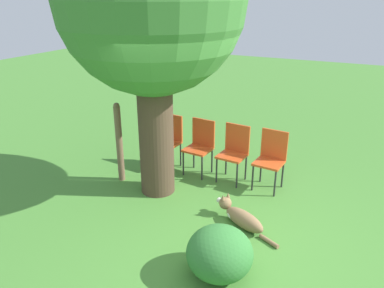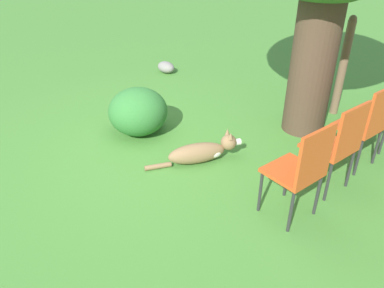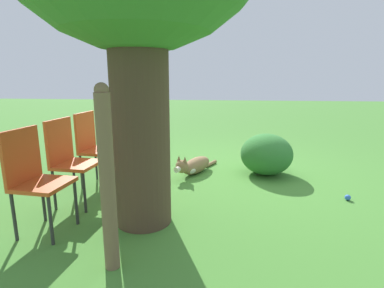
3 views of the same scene
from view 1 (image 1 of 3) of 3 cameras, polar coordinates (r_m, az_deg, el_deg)
The scene contains 9 objects.
ground_plane at distance 5.11m, azimuth 5.07°, elevation -14.34°, with size 30.00×30.00×0.00m, color #478433.
oak_tree at distance 5.47m, azimuth -6.24°, elevation 20.36°, with size 2.63×2.63×4.25m.
dog at distance 5.35m, azimuth 7.40°, elevation -10.94°, with size 0.60×1.06×0.35m.
fence_post at distance 6.38m, azimuth -11.02°, elevation 0.26°, with size 0.11×0.11×1.38m.
red_chair_0 at distance 6.22m, azimuth 11.97°, elevation -1.78°, with size 0.46×0.48×0.97m.
red_chair_1 at distance 6.38m, azimuth 6.47°, elevation -0.79°, with size 0.46×0.48×0.97m.
red_chair_2 at distance 6.60m, azimuth 1.29°, elevation 0.14°, with size 0.46×0.48×0.97m.
red_chair_3 at distance 6.87m, azimuth -3.53°, elevation 1.01°, with size 0.46×0.48×0.97m.
low_shrub at distance 4.39m, azimuth 4.23°, elevation -16.26°, with size 0.76×0.76×0.61m.
Camera 1 is at (-3.87, -1.40, 3.02)m, focal length 35.00 mm.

